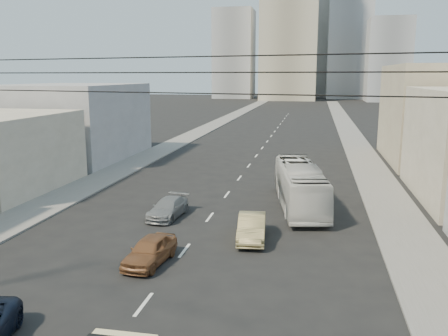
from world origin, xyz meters
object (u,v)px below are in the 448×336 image
(sedan_grey, at_px, (168,208))
(sedan_brown, at_px, (150,250))
(sedan_tan, at_px, (252,227))
(city_bus, at_px, (300,186))

(sedan_grey, bearing_deg, sedan_brown, -73.63)
(sedan_brown, height_order, sedan_grey, sedan_brown)
(sedan_brown, distance_m, sedan_grey, 7.62)
(sedan_tan, bearing_deg, sedan_brown, -140.76)
(city_bus, relative_size, sedan_tan, 2.56)
(sedan_tan, bearing_deg, sedan_grey, 146.00)
(sedan_tan, relative_size, sedan_grey, 1.02)
(city_bus, xyz_separation_m, sedan_brown, (-6.70, -11.49, -0.84))
(city_bus, bearing_deg, sedan_tan, -117.43)
(city_bus, relative_size, sedan_brown, 2.79)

